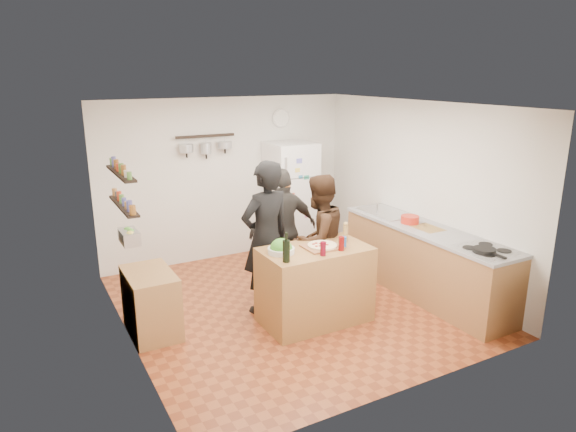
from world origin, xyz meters
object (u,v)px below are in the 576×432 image
salt_canister (343,242)px  fridge (291,199)px  red_bowl (410,219)px  pepper_mill (345,233)px  counter_run (425,262)px  person_back (283,230)px  wall_clock (281,118)px  prep_island (315,285)px  side_table (151,303)px  salad_bowl (281,250)px  skillet (484,250)px  person_left (266,238)px  wine_bottle (286,251)px  person_center (318,240)px

salt_canister → fridge: bearing=75.4°
red_bowl → pepper_mill: bearing=-171.0°
salt_canister → counter_run: 1.47m
person_back → wall_clock: bearing=-115.3°
prep_island → side_table: size_ratio=1.56×
salt_canister → fridge: (0.62, 2.37, -0.07)m
salad_bowl → salt_canister: (0.72, -0.17, 0.03)m
pepper_mill → red_bowl: (1.17, 0.19, -0.04)m
prep_island → skillet: 1.95m
salad_bowl → fridge: fridge is taller
salt_canister → wall_clock: 3.01m
person_left → skillet: person_left is taller
wine_bottle → wall_clock: bearing=63.1°
skillet → red_bowl: bearing=87.8°
person_left → person_back: (0.51, 0.52, -0.11)m
wine_bottle → pepper_mill: wine_bottle is taller
salad_bowl → fridge: (1.34, 2.20, -0.04)m
prep_island → side_table: 1.88m
prep_island → counter_run: size_ratio=0.48×
fridge → side_table: size_ratio=2.25×
red_bowl → salad_bowl: bearing=-174.8°
prep_island → red_bowl: size_ratio=5.22×
wall_clock → person_center: bearing=-105.6°
fridge → wine_bottle: bearing=-119.9°
prep_island → person_back: (0.14, 1.04, 0.37)m
person_center → side_table: person_center is taller
prep_island → salt_canister: (0.30, -0.12, 0.52)m
pepper_mill → skillet: bearing=-44.4°
counter_run → red_bowl: bearing=100.0°
salad_bowl → red_bowl: (2.04, 0.19, 0.03)m
wine_bottle → fridge: bearing=60.1°
wine_bottle → red_bowl: bearing=12.1°
salad_bowl → skillet: 2.27m
person_left → prep_island: bearing=115.2°
red_bowl → skillet: bearing=-92.2°
skillet → red_bowl: red_bowl is taller
counter_run → fridge: fridge is taller
counter_run → skillet: size_ratio=10.43×
person_center → side_table: bearing=-20.2°
salad_bowl → salt_canister: bearing=-13.3°
skillet → side_table: skillet is taller
salad_bowl → person_center: person_center is taller
wine_bottle → counter_run: size_ratio=0.09×
prep_island → person_center: (0.32, 0.45, 0.38)m
side_table → pepper_mill: bearing=-14.6°
pepper_mill → counter_run: (1.22, -0.10, -0.56)m
person_back → skillet: (1.43, -2.09, 0.12)m
salt_canister → person_left: person_left is taller
prep_island → salad_bowl: 0.64m
pepper_mill → wall_clock: size_ratio=0.64×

